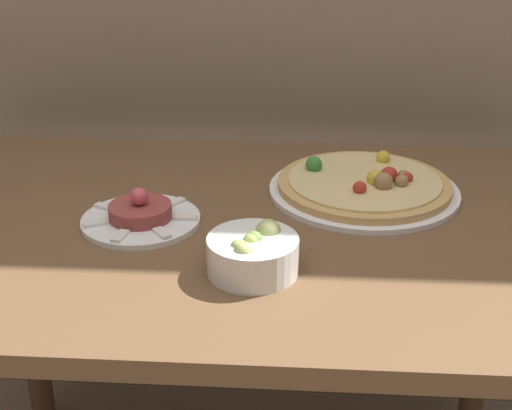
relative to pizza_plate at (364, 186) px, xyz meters
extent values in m
cube|color=brown|center=(-0.23, -0.13, -0.03)|extent=(1.23, 0.81, 0.03)
cylinder|color=brown|center=(-0.78, 0.21, -0.42)|extent=(0.06, 0.06, 0.75)
cylinder|color=brown|center=(0.32, 0.21, -0.42)|extent=(0.06, 0.06, 0.75)
cylinder|color=white|center=(0.00, 0.00, -0.01)|extent=(0.36, 0.36, 0.01)
cylinder|color=tan|center=(0.00, 0.00, 0.00)|extent=(0.32, 0.32, 0.01)
cylinder|color=#E0C684|center=(0.00, 0.00, 0.01)|extent=(0.29, 0.29, 0.00)
sphere|color=#997047|center=(0.06, -0.03, 0.02)|extent=(0.03, 0.03, 0.03)
sphere|color=#997047|center=(0.03, -0.04, 0.02)|extent=(0.03, 0.03, 0.03)
sphere|color=#B22D23|center=(0.04, 0.00, 0.02)|extent=(0.03, 0.03, 0.03)
sphere|color=#997047|center=(0.07, 0.01, 0.02)|extent=(0.02, 0.02, 0.02)
sphere|color=gold|center=(0.04, 0.09, 0.02)|extent=(0.03, 0.03, 0.03)
sphere|color=#387F33|center=(-0.10, 0.04, 0.02)|extent=(0.03, 0.03, 0.03)
sphere|color=#B22D23|center=(-0.01, -0.06, 0.02)|extent=(0.02, 0.02, 0.02)
sphere|color=#B22D23|center=(0.08, 0.00, 0.02)|extent=(0.02, 0.02, 0.02)
sphere|color=gold|center=(0.02, -0.02, 0.02)|extent=(0.03, 0.03, 0.03)
cylinder|color=white|center=(-0.39, -0.15, -0.01)|extent=(0.20, 0.20, 0.01)
cylinder|color=#933D38|center=(-0.39, -0.15, 0.01)|extent=(0.11, 0.11, 0.02)
sphere|color=#DB4C5B|center=(-0.39, -0.15, 0.04)|extent=(0.03, 0.03, 0.03)
cube|color=white|center=(-0.31, -0.15, 0.00)|extent=(0.04, 0.02, 0.01)
cube|color=white|center=(-0.34, -0.09, 0.00)|extent=(0.04, 0.04, 0.01)
cube|color=white|center=(-0.41, -0.08, 0.00)|extent=(0.02, 0.04, 0.01)
cube|color=white|center=(-0.46, -0.12, 0.00)|extent=(0.04, 0.03, 0.01)
cube|color=white|center=(-0.46, -0.19, 0.00)|extent=(0.04, 0.03, 0.01)
cube|color=white|center=(-0.41, -0.23, 0.00)|extent=(0.02, 0.04, 0.01)
cube|color=white|center=(-0.34, -0.22, 0.00)|extent=(0.04, 0.04, 0.01)
cylinder|color=white|center=(-0.19, -0.31, 0.01)|extent=(0.14, 0.14, 0.06)
sphere|color=#B7BC70|center=(-0.17, -0.28, 0.04)|extent=(0.04, 0.04, 0.04)
sphere|color=#A3B25B|center=(-0.21, -0.33, 0.04)|extent=(0.03, 0.03, 0.03)
sphere|color=#A3B25B|center=(-0.19, -0.31, 0.04)|extent=(0.03, 0.03, 0.03)
sphere|color=#B7BC70|center=(-0.20, -0.35, 0.04)|extent=(0.03, 0.03, 0.03)
sphere|color=#668E42|center=(-0.19, -0.31, 0.04)|extent=(0.03, 0.03, 0.03)
camera|label=1|loc=(-0.12, -1.24, 0.53)|focal=50.00mm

